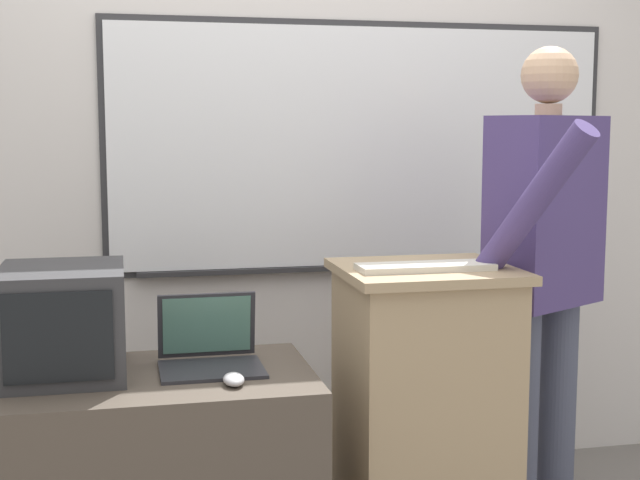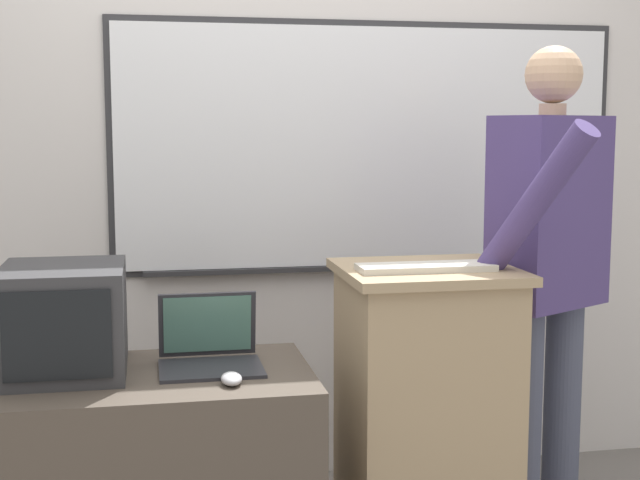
{
  "view_description": "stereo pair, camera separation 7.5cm",
  "coord_description": "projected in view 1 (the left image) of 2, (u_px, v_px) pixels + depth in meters",
  "views": [
    {
      "loc": [
        -0.62,
        -2.3,
        1.46
      ],
      "look_at": [
        -0.03,
        0.34,
        1.12
      ],
      "focal_mm": 50.0,
      "sensor_mm": 36.0,
      "label": 1
    },
    {
      "loc": [
        -0.55,
        -2.32,
        1.46
      ],
      "look_at": [
        -0.03,
        0.34,
        1.12
      ],
      "focal_mm": 50.0,
      "sensor_mm": 36.0,
      "label": 2
    }
  ],
  "objects": [
    {
      "name": "lectern_podium",
      "position": [
        424.0,
        420.0,
        2.9
      ],
      "size": [
        0.55,
        0.52,
        1.02
      ],
      "color": "tan",
      "rests_on": "ground_plane"
    },
    {
      "name": "wireless_keyboard",
      "position": [
        425.0,
        267.0,
        2.77
      ],
      "size": [
        0.43,
        0.14,
        0.02
      ],
      "color": "beige",
      "rests_on": "lectern_podium"
    },
    {
      "name": "person_presenter",
      "position": [
        545.0,
        263.0,
        3.04
      ],
      "size": [
        0.59,
        0.71,
        1.73
      ],
      "rotation": [
        0.0,
        0.0,
        0.5
      ],
      "color": "#474C60",
      "rests_on": "ground_plane"
    },
    {
      "name": "computer_mouse_by_laptop",
      "position": [
        234.0,
        379.0,
        2.53
      ],
      "size": [
        0.06,
        0.1,
        0.03
      ],
      "color": "#BCBCC1",
      "rests_on": "side_desk"
    },
    {
      "name": "crt_monitor",
      "position": [
        63.0,
        321.0,
        2.62
      ],
      "size": [
        0.36,
        0.43,
        0.32
      ],
      "color": "#333335",
      "rests_on": "side_desk"
    },
    {
      "name": "laptop",
      "position": [
        209.0,
        345.0,
        2.74
      ],
      "size": [
        0.31,
        0.28,
        0.22
      ],
      "color": "#28282D",
      "rests_on": "side_desk"
    },
    {
      "name": "back_wall",
      "position": [
        278.0,
        141.0,
        3.65
      ],
      "size": [
        6.4,
        0.17,
        2.81
      ],
      "color": "silver",
      "rests_on": "ground_plane"
    }
  ]
}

